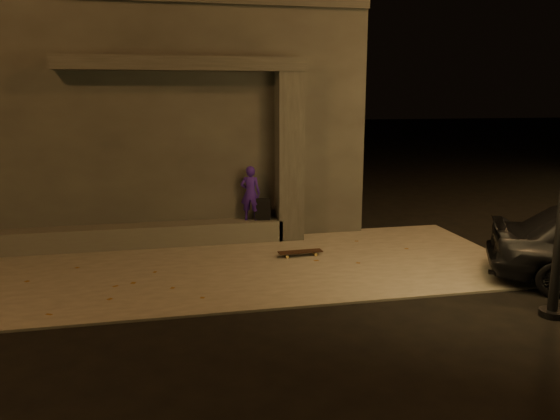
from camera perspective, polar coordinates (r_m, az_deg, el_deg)
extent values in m
plane|color=black|center=(8.40, -4.68, -10.24)|extent=(120.00, 120.00, 0.00)
cube|color=#615C55|center=(10.26, -6.15, -5.97)|extent=(11.00, 4.40, 0.04)
cube|color=#373432|center=(14.23, -12.41, 9.40)|extent=(9.00, 5.00, 5.20)
cube|color=#595550|center=(11.84, -14.33, -2.61)|extent=(6.00, 0.55, 0.45)
cube|color=#373432|center=(11.85, 0.97, 5.52)|extent=(0.55, 0.55, 3.60)
cube|color=#373432|center=(11.55, -10.12, 14.82)|extent=(5.00, 0.70, 0.28)
imported|color=#33168F|center=(11.80, -3.11, 1.77)|extent=(0.50, 0.40, 1.19)
cube|color=black|center=(11.93, -1.86, -0.32)|extent=(0.37, 0.26, 0.29)
cube|color=black|center=(11.88, -1.87, 0.84)|extent=(0.31, 0.08, 0.20)
cube|color=black|center=(10.82, 2.14, -4.37)|extent=(0.89, 0.26, 0.02)
cylinder|color=tan|center=(10.99, 3.49, -4.43)|extent=(0.06, 0.04, 0.06)
cylinder|color=tan|center=(10.84, 3.76, -4.67)|extent=(0.06, 0.04, 0.06)
cylinder|color=tan|center=(10.84, 0.52, -4.65)|extent=(0.06, 0.04, 0.06)
cylinder|color=tan|center=(10.68, 0.75, -4.90)|extent=(0.06, 0.04, 0.06)
cube|color=#99999E|center=(10.91, 3.63, -4.36)|extent=(0.06, 0.18, 0.02)
cube|color=#99999E|center=(10.75, 0.63, -4.59)|extent=(0.06, 0.18, 0.02)
cylinder|color=black|center=(9.01, 26.52, -9.62)|extent=(0.36, 0.36, 0.10)
cylinder|color=black|center=(15.08, 27.25, -1.32)|extent=(0.36, 0.36, 0.10)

